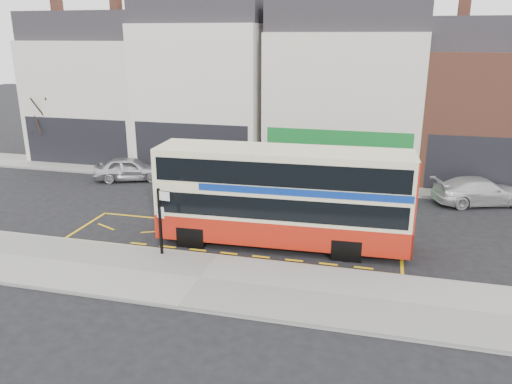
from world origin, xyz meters
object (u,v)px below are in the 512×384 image
(double_decker_bus, at_px, (283,196))
(bus_stop_post, at_px, (161,215))
(car_silver, at_px, (130,169))
(car_grey, at_px, (220,179))
(car_white, at_px, (480,191))
(street_tree_left, at_px, (44,105))
(street_tree_right, at_px, (420,130))

(double_decker_bus, distance_m, bus_stop_post, 4.91)
(car_silver, bearing_deg, car_grey, -113.88)
(double_decker_bus, xyz_separation_m, car_white, (8.81, 7.65, -1.45))
(car_white, xyz_separation_m, street_tree_left, (-27.11, 2.38, 3.21))
(car_grey, distance_m, street_tree_right, 11.76)
(car_grey, bearing_deg, bus_stop_post, -158.83)
(car_grey, bearing_deg, car_white, -69.55)
(double_decker_bus, bearing_deg, car_white, 38.75)
(double_decker_bus, relative_size, car_silver, 2.48)
(street_tree_left, distance_m, street_tree_right, 24.09)
(street_tree_left, bearing_deg, street_tree_right, 1.77)
(double_decker_bus, xyz_separation_m, car_silver, (-10.78, 7.26, -1.44))
(double_decker_bus, height_order, car_white, double_decker_bus)
(double_decker_bus, relative_size, bus_stop_post, 3.84)
(double_decker_bus, xyz_separation_m, street_tree_left, (-18.30, 10.03, 1.76))
(bus_stop_post, xyz_separation_m, street_tree_right, (10.06, 13.12, 1.42))
(car_silver, bearing_deg, street_tree_right, -97.24)
(double_decker_bus, distance_m, street_tree_left, 20.94)
(car_silver, xyz_separation_m, street_tree_left, (-7.52, 2.77, 3.20))
(bus_stop_post, height_order, car_grey, bus_stop_post)
(car_white, bearing_deg, double_decker_bus, 111.76)
(car_silver, height_order, car_grey, car_silver)
(car_grey, height_order, car_white, car_white)
(bus_stop_post, bearing_deg, car_silver, 131.67)
(street_tree_left, bearing_deg, car_white, -5.01)
(street_tree_right, bearing_deg, car_white, -45.68)
(car_white, height_order, street_tree_left, street_tree_left)
(bus_stop_post, height_order, car_white, bus_stop_post)
(bus_stop_post, distance_m, street_tree_left, 18.81)
(bus_stop_post, relative_size, car_silver, 0.65)
(bus_stop_post, bearing_deg, double_decker_bus, 36.37)
(car_grey, distance_m, car_white, 13.83)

